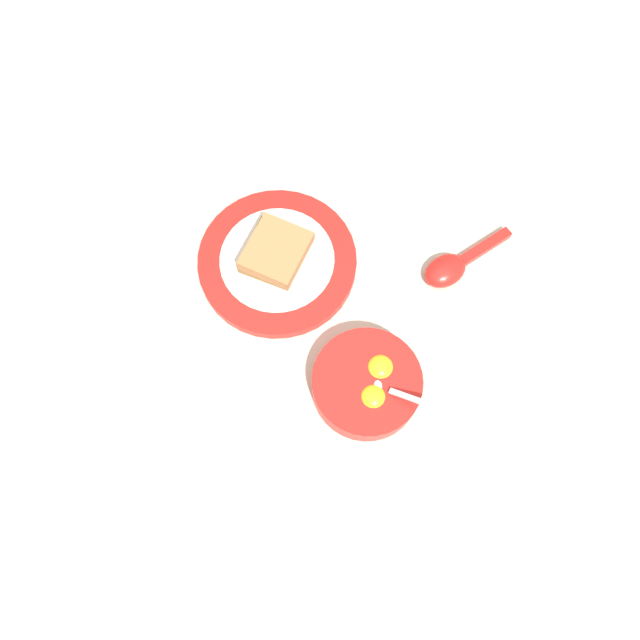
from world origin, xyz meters
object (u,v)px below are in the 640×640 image
at_px(toast_sandwich, 276,252).
at_px(soup_spoon, 452,267).
at_px(egg_bowl, 367,384).
at_px(toast_plate, 277,262).

distance_m(toast_sandwich, soup_spoon, 0.24).
distance_m(egg_bowl, toast_sandwich, 0.21).
height_order(egg_bowl, toast_plate, egg_bowl).
bearing_deg(toast_plate, soup_spoon, -100.24).
height_order(toast_plate, toast_sandwich, toast_sandwich).
xyz_separation_m(toast_plate, toast_sandwich, (0.00, 0.00, 0.03)).
distance_m(egg_bowl, soup_spoon, 0.21).
height_order(egg_bowl, toast_sandwich, egg_bowl).
bearing_deg(toast_plate, egg_bowl, -154.21).
bearing_deg(toast_sandwich, toast_plate, -159.33).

